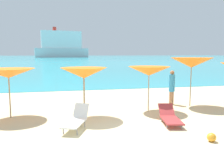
{
  "coord_description": "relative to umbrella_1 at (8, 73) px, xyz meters",
  "views": [
    {
      "loc": [
        -2.37,
        -7.18,
        2.57
      ],
      "look_at": [
        0.03,
        3.42,
        1.2
      ],
      "focal_mm": 37.95,
      "sensor_mm": 36.0,
      "label": 1
    }
  ],
  "objects": [
    {
      "name": "ground_plane",
      "position": [
        4.33,
        7.06,
        -1.96
      ],
      "size": [
        50.0,
        100.0,
        0.3
      ],
      "primitive_type": "cube",
      "color": "beige"
    },
    {
      "name": "umbrella_1",
      "position": [
        0.0,
        0.0,
        0.0
      ],
      "size": [
        2.28,
        2.28,
        2.0
      ],
      "color": "#9E7F59",
      "rests_on": "ground_plane"
    },
    {
      "name": "cruise_ship",
      "position": [
        4.88,
        187.35,
        7.56
      ],
      "size": [
        42.83,
        13.48,
        24.03
      ],
      "rotation": [
        0.0,
        0.0,
        0.13
      ],
      "color": "silver",
      "rests_on": "ocean_water"
    },
    {
      "name": "lounge_chair_4",
      "position": [
        5.97,
        -2.22,
        -1.56
      ],
      "size": [
        0.92,
        1.74,
        0.6
      ],
      "rotation": [
        0.0,
        0.0,
        -0.21
      ],
      "color": "#A53333",
      "rests_on": "ground_plane"
    },
    {
      "name": "beach_ball",
      "position": [
        6.32,
        -4.22,
        -1.68
      ],
      "size": [
        0.27,
        0.27,
        0.27
      ],
      "primitive_type": "sphere",
      "color": "orange",
      "rests_on": "ground_plane"
    },
    {
      "name": "beachgoer_0",
      "position": [
        7.59,
        0.88,
        -0.87
      ],
      "size": [
        0.3,
        0.3,
        1.75
      ],
      "rotation": [
        0.0,
        0.0,
        3.35
      ],
      "color": "#A3704C",
      "rests_on": "ground_plane"
    },
    {
      "name": "ocean_water",
      "position": [
        4.33,
        226.58,
        -1.8
      ],
      "size": [
        650.0,
        440.0,
        0.02
      ],
      "primitive_type": "cube",
      "color": "#2DADBC",
      "rests_on": "ground_plane"
    },
    {
      "name": "lounge_chair_3",
      "position": [
        2.52,
        -2.06,
        -1.48
      ],
      "size": [
        1.12,
        1.7,
        0.75
      ],
      "rotation": [
        0.0,
        0.0,
        -0.4
      ],
      "color": "white",
      "rests_on": "ground_plane"
    },
    {
      "name": "umbrella_3",
      "position": [
        5.93,
        -0.15,
        0.01
      ],
      "size": [
        1.94,
        1.94,
        2.03
      ],
      "color": "#9E7F59",
      "rests_on": "ground_plane"
    },
    {
      "name": "umbrella_2",
      "position": [
        2.95,
        -0.66,
        0.01
      ],
      "size": [
        1.92,
        1.92,
        2.04
      ],
      "color": "#9E7F59",
      "rests_on": "ground_plane"
    },
    {
      "name": "umbrella_4",
      "position": [
        8.32,
        0.31,
        0.35
      ],
      "size": [
        2.16,
        2.16,
        2.41
      ],
      "color": "#9E7F59",
      "rests_on": "ground_plane"
    }
  ]
}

